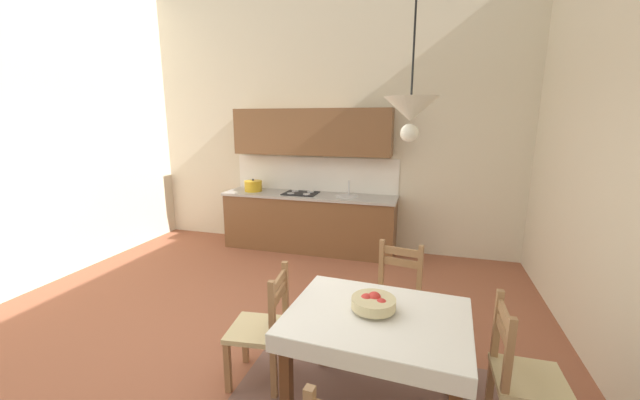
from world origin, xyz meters
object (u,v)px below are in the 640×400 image
(dining_chair_window_side, at_px, (522,377))
(fruit_bowl, at_px, (374,303))
(kitchen_cabinetry, at_px, (309,196))
(pendant_lamp, at_px, (411,111))
(dining_table, at_px, (377,333))
(dining_chair_tv_side, at_px, (263,329))
(dining_chair_kitchen_side, at_px, (395,298))

(dining_chair_window_side, xyz_separation_m, fruit_bowl, (-0.95, -0.01, 0.37))
(kitchen_cabinetry, distance_m, pendant_lamp, 3.71)
(pendant_lamp, bearing_deg, fruit_bowl, 174.58)
(kitchen_cabinetry, distance_m, dining_table, 3.46)
(dining_chair_window_side, relative_size, pendant_lamp, 1.16)
(fruit_bowl, bearing_deg, dining_chair_window_side, 0.50)
(dining_table, height_order, pendant_lamp, pendant_lamp)
(dining_chair_window_side, bearing_deg, kitchen_cabinetry, 128.26)
(kitchen_cabinetry, relative_size, fruit_bowl, 9.07)
(kitchen_cabinetry, xyz_separation_m, dining_table, (1.50, -3.11, -0.24))
(kitchen_cabinetry, distance_m, dining_chair_tv_side, 3.12)
(kitchen_cabinetry, bearing_deg, fruit_bowl, -64.46)
(dining_table, xyz_separation_m, fruit_bowl, (-0.03, 0.04, 0.20))
(kitchen_cabinetry, xyz_separation_m, dining_chair_kitchen_side, (1.55, -2.23, -0.41))
(dining_chair_kitchen_side, distance_m, dining_chair_window_side, 1.20)
(pendant_lamp, bearing_deg, dining_chair_window_side, 1.90)
(dining_table, relative_size, dining_chair_tv_side, 1.34)
(kitchen_cabinetry, bearing_deg, dining_chair_kitchen_side, -55.13)
(fruit_bowl, xyz_separation_m, pendant_lamp, (0.18, -0.02, 1.26))
(dining_chair_window_side, xyz_separation_m, pendant_lamp, (-0.77, -0.03, 1.64))
(dining_table, bearing_deg, dining_chair_tv_side, 174.55)
(dining_chair_tv_side, height_order, pendant_lamp, pendant_lamp)
(dining_chair_kitchen_side, xyz_separation_m, fruit_bowl, (-0.08, -0.85, 0.37))
(kitchen_cabinetry, distance_m, fruit_bowl, 3.41)
(dining_table, distance_m, pendant_lamp, 1.47)
(dining_chair_window_side, height_order, pendant_lamp, pendant_lamp)
(dining_chair_tv_side, bearing_deg, kitchen_cabinetry, 101.41)
(kitchen_cabinetry, height_order, dining_chair_tv_side, kitchen_cabinetry)
(dining_table, relative_size, fruit_bowl, 4.15)
(dining_chair_kitchen_side, xyz_separation_m, dining_chair_window_side, (0.87, -0.84, 0.00))
(kitchen_cabinetry, xyz_separation_m, dining_chair_tv_side, (0.61, -3.03, -0.41))
(dining_table, bearing_deg, pendant_lamp, 8.15)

